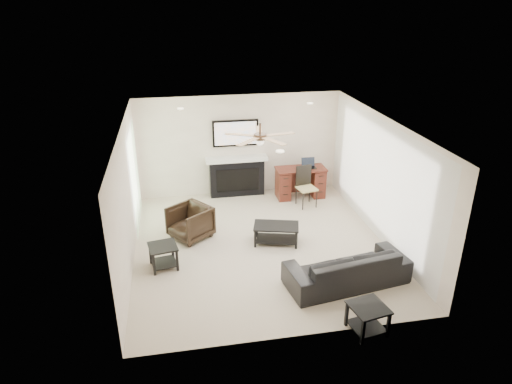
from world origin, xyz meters
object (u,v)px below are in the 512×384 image
(coffee_table, at_px, (276,234))
(fireplace_unit, at_px, (237,159))
(sofa, at_px, (347,267))
(armchair, at_px, (190,222))
(desk, at_px, (300,183))

(coffee_table, xyz_separation_m, fireplace_unit, (-0.43, 2.56, 0.75))
(sofa, xyz_separation_m, coffee_table, (-0.90, 1.60, -0.11))
(sofa, bearing_deg, coffee_table, -69.68)
(sofa, bearing_deg, armchair, -48.63)
(sofa, relative_size, coffee_table, 2.38)
(armchair, bearing_deg, sofa, 13.77)
(fireplace_unit, height_order, desk, fireplace_unit)
(sofa, xyz_separation_m, fireplace_unit, (-1.33, 4.16, 0.64))
(armchair, xyz_separation_m, coffee_table, (1.70, -0.55, -0.15))
(fireplace_unit, relative_size, desk, 1.57)
(fireplace_unit, xyz_separation_m, desk, (1.53, -0.41, -0.57))
(sofa, xyz_separation_m, armchair, (-2.60, 2.15, 0.03))
(armchair, xyz_separation_m, fireplace_unit, (1.27, 2.01, 0.61))
(coffee_table, relative_size, fireplace_unit, 0.47)
(armchair, bearing_deg, coffee_table, 35.43)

